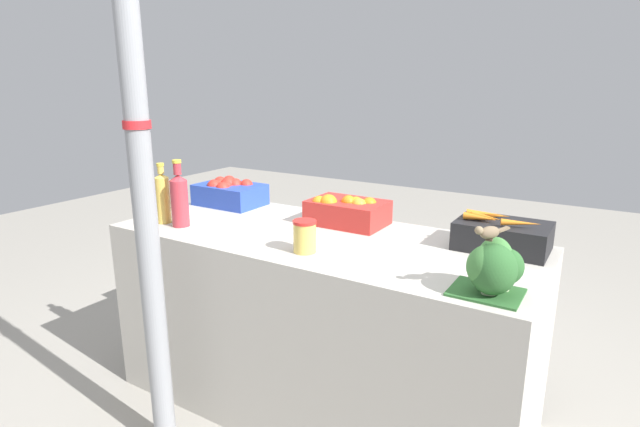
# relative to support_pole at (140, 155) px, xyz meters

# --- Properties ---
(ground_plane) EXTENTS (10.00, 10.00, 0.00)m
(ground_plane) POSITION_rel_support_pole_xyz_m (0.40, 0.59, -1.24)
(ground_plane) COLOR gray
(market_table) EXTENTS (1.87, 0.76, 0.84)m
(market_table) POSITION_rel_support_pole_xyz_m (0.40, 0.59, -0.82)
(market_table) COLOR #B7B2A8
(market_table) RESTS_ON ground_plane
(support_pole) EXTENTS (0.10, 0.10, 2.48)m
(support_pole) POSITION_rel_support_pole_xyz_m (0.00, 0.00, 0.00)
(support_pole) COLOR gray
(support_pole) RESTS_ON ground_plane
(apple_crate) EXTENTS (0.35, 0.24, 0.15)m
(apple_crate) POSITION_rel_support_pole_xyz_m (-0.32, 0.82, -0.32)
(apple_crate) COLOR #2847B7
(apple_crate) RESTS_ON market_table
(orange_crate) EXTENTS (0.35, 0.24, 0.15)m
(orange_crate) POSITION_rel_support_pole_xyz_m (0.42, 0.81, -0.33)
(orange_crate) COLOR red
(orange_crate) RESTS_ON market_table
(carrot_crate) EXTENTS (0.35, 0.24, 0.15)m
(carrot_crate) POSITION_rel_support_pole_xyz_m (1.12, 0.82, -0.34)
(carrot_crate) COLOR black
(carrot_crate) RESTS_ON market_table
(broccoli_pile) EXTENTS (0.22, 0.18, 0.18)m
(broccoli_pile) POSITION_rel_support_pole_xyz_m (1.20, 0.34, -0.31)
(broccoli_pile) COLOR #2D602D
(broccoli_pile) RESTS_ON market_table
(juice_bottle_cloudy) EXTENTS (0.08, 0.08, 0.27)m
(juice_bottle_cloudy) POSITION_rel_support_pole_xyz_m (-0.45, 0.38, -0.28)
(juice_bottle_cloudy) COLOR beige
(juice_bottle_cloudy) RESTS_ON market_table
(juice_bottle_golden) EXTENTS (0.07, 0.07, 0.29)m
(juice_bottle_golden) POSITION_rel_support_pole_xyz_m (-0.34, 0.38, -0.27)
(juice_bottle_golden) COLOR gold
(juice_bottle_golden) RESTS_ON market_table
(juice_bottle_ruby) EXTENTS (0.08, 0.08, 0.31)m
(juice_bottle_ruby) POSITION_rel_support_pole_xyz_m (-0.23, 0.38, -0.27)
(juice_bottle_ruby) COLOR #B2333D
(juice_bottle_ruby) RESTS_ON market_table
(pickle_jar) EXTENTS (0.09, 0.09, 0.13)m
(pickle_jar) POSITION_rel_support_pole_xyz_m (0.47, 0.38, -0.33)
(pickle_jar) COLOR #DBBC56
(pickle_jar) RESTS_ON market_table
(sparrow_bird) EXTENTS (0.09, 0.12, 0.05)m
(sparrow_bird) POSITION_rel_support_pole_xyz_m (1.18, 0.33, -0.19)
(sparrow_bird) COLOR #4C3D2D
(sparrow_bird) RESTS_ON broccoli_pile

